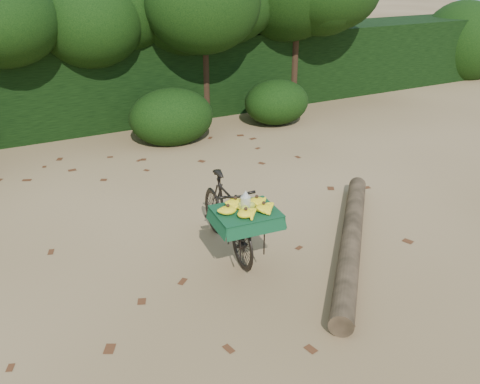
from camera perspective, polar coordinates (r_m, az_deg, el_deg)
ground at (r=6.43m, az=-5.95°, el=-7.22°), size 80.00×80.00×0.00m
vendor_bicycle at (r=6.30m, az=-1.43°, el=-2.53°), size 0.76×1.75×0.99m
fallen_log at (r=6.68m, az=12.39°, el=-5.14°), size 2.61×2.79×0.26m
hedge_backdrop at (r=11.83m, az=-18.35°, el=11.27°), size 26.00×1.80×1.80m
tree_row at (r=10.77m, az=-21.75°, el=15.58°), size 14.50×2.00×4.00m
bush_clumps at (r=10.15m, az=-12.98°, el=7.19°), size 8.80×1.70×0.90m
leaf_litter at (r=6.95m, az=-8.04°, el=-4.67°), size 7.00×7.30×0.01m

